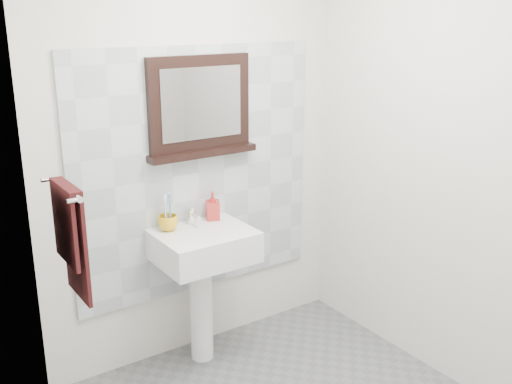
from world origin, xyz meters
The scene contains 11 objects.
back_wall centered at (0.00, 1.10, 1.25)m, with size 2.00×0.01×2.50m, color silver.
left_wall centered at (-1.00, 0.00, 1.25)m, with size 0.01×2.20×2.50m, color silver.
right_wall centered at (1.00, 0.00, 1.25)m, with size 0.01×2.20×2.50m, color silver.
splashback centered at (0.00, 1.09, 1.15)m, with size 1.60×0.02×1.50m, color #B5BFC4.
pedestal_sink centered at (-0.10, 0.87, 0.68)m, with size 0.55×0.44×0.96m.
toothbrush_cup centered at (-0.26, 0.99, 0.91)m, with size 0.12×0.12×0.09m, color gold.
toothbrushes centered at (-0.26, 0.99, 0.98)m, with size 0.05×0.04×0.21m.
soap_dispenser centered at (0.05, 1.01, 0.95)m, with size 0.08×0.08×0.17m, color #B7152E.
framed_mirror centered at (0.01, 1.06, 1.54)m, with size 0.69×0.11×0.59m.
towel_bar centered at (-0.95, 0.58, 1.33)m, with size 0.07×0.40×0.03m.
hand_towel centered at (-0.94, 0.58, 1.12)m, with size 0.06×0.30×0.55m.
Camera 1 is at (-1.68, -1.99, 2.09)m, focal length 42.00 mm.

